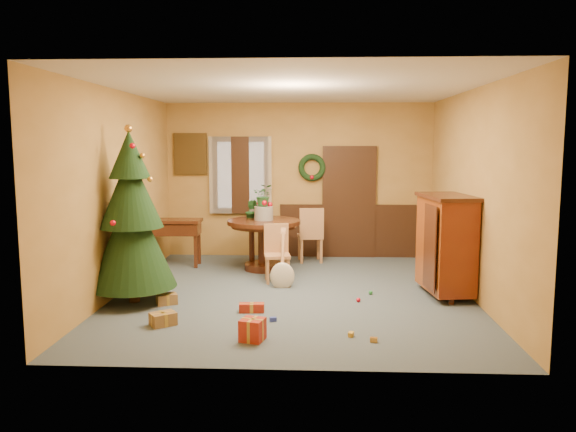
# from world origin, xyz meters

# --- Properties ---
(room_envelope) EXTENTS (5.50, 5.50, 5.50)m
(room_envelope) POSITION_xyz_m (0.21, 2.70, 1.12)
(room_envelope) COLOR #394854
(room_envelope) RESTS_ON ground
(dining_table) EXTENTS (1.25, 1.25, 0.86)m
(dining_table) POSITION_xyz_m (-0.56, 1.53, 0.60)
(dining_table) COLOR black
(dining_table) RESTS_ON floor
(urn) EXTENTS (0.32, 0.32, 0.23)m
(urn) POSITION_xyz_m (-0.56, 1.53, 0.97)
(urn) COLOR slate
(urn) RESTS_ON dining_table
(centerpiece_plant) EXTENTS (0.34, 0.29, 0.38)m
(centerpiece_plant) POSITION_xyz_m (-0.56, 1.53, 1.28)
(centerpiece_plant) COLOR #1E4C23
(centerpiece_plant) RESTS_ON urn
(chair_near) EXTENTS (0.44, 0.44, 0.89)m
(chair_near) POSITION_xyz_m (-0.29, 0.76, 0.48)
(chair_near) COLOR olive
(chair_near) RESTS_ON floor
(chair_far) EXTENTS (0.49, 0.49, 1.00)m
(chair_far) POSITION_xyz_m (0.24, 2.16, 0.54)
(chair_far) COLOR olive
(chair_far) RESTS_ON floor
(guitar) EXTENTS (0.37, 0.56, 0.84)m
(guitar) POSITION_xyz_m (-0.17, 0.34, 0.43)
(guitar) COLOR beige
(guitar) RESTS_ON floor
(plant_stand) EXTENTS (0.31, 0.31, 0.79)m
(plant_stand) POSITION_xyz_m (-0.79, 1.76, 0.49)
(plant_stand) COLOR black
(plant_stand) RESTS_ON floor
(stand_plant) EXTENTS (0.25, 0.22, 0.39)m
(stand_plant) POSITION_xyz_m (-0.79, 1.76, 0.99)
(stand_plant) COLOR #19471E
(stand_plant) RESTS_ON plant_stand
(christmas_tree) EXTENTS (1.16, 1.16, 2.39)m
(christmas_tree) POSITION_xyz_m (-2.15, -0.52, 1.14)
(christmas_tree) COLOR #382111
(christmas_tree) RESTS_ON floor
(writing_desk) EXTENTS (0.94, 0.48, 0.83)m
(writing_desk) POSITION_xyz_m (-2.15, 1.76, 0.62)
(writing_desk) COLOR black
(writing_desk) RESTS_ON floor
(sideboard) EXTENTS (0.73, 1.18, 1.44)m
(sideboard) POSITION_xyz_m (2.15, 0.01, 0.77)
(sideboard) COLOR #531009
(sideboard) RESTS_ON floor
(gift_a) EXTENTS (0.35, 0.34, 0.16)m
(gift_a) POSITION_xyz_m (-1.49, -1.49, 0.08)
(gift_a) COLOR brown
(gift_a) RESTS_ON floor
(gift_b) EXTENTS (0.30, 0.30, 0.25)m
(gift_b) POSITION_xyz_m (-0.37, -1.95, 0.12)
(gift_b) COLOR #A12515
(gift_b) RESTS_ON floor
(gift_c) EXTENTS (0.32, 0.28, 0.14)m
(gift_c) POSITION_xyz_m (-1.68, -0.62, 0.07)
(gift_c) COLOR brown
(gift_c) RESTS_ON floor
(gift_d) EXTENTS (0.33, 0.15, 0.11)m
(gift_d) POSITION_xyz_m (-0.50, -0.92, 0.06)
(gift_d) COLOR #A12515
(gift_d) RESTS_ON floor
(toy_a) EXTENTS (0.09, 0.07, 0.05)m
(toy_a) POSITION_xyz_m (-0.19, -1.28, 0.03)
(toy_a) COLOR #2739AC
(toy_a) RESTS_ON floor
(toy_b) EXTENTS (0.06, 0.06, 0.06)m
(toy_b) POSITION_xyz_m (1.11, -0.00, 0.03)
(toy_b) COLOR #227E34
(toy_b) RESTS_ON floor
(toy_c) EXTENTS (0.08, 0.09, 0.05)m
(toy_c) POSITION_xyz_m (0.72, -1.78, 0.03)
(toy_c) COLOR gold
(toy_c) RESTS_ON floor
(toy_d) EXTENTS (0.06, 0.06, 0.06)m
(toy_d) POSITION_xyz_m (0.91, -0.40, 0.03)
(toy_d) COLOR red
(toy_d) RESTS_ON floor
(toy_e) EXTENTS (0.09, 0.06, 0.05)m
(toy_e) POSITION_xyz_m (0.95, -1.95, 0.03)
(toy_e) COLOR gold
(toy_e) RESTS_ON floor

